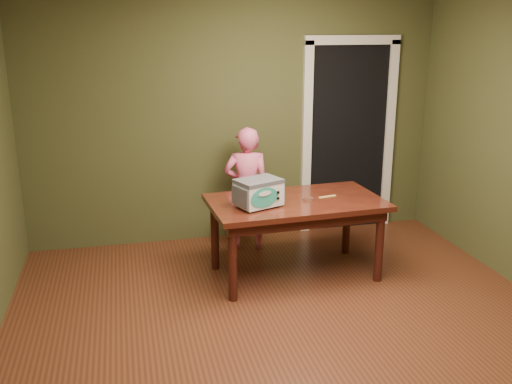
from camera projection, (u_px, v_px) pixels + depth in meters
floor at (305, 352)px, 4.19m from camera, size 5.00×5.00×0.00m
room_shell at (311, 122)px, 3.71m from camera, size 4.52×5.02×2.61m
doorway at (338, 134)px, 6.78m from camera, size 1.10×0.66×2.25m
dining_table at (296, 210)px, 5.31m from camera, size 1.65×0.99×0.75m
toy_oven at (258, 192)px, 5.05m from camera, size 0.47×0.40×0.25m
baking_pan at (308, 199)px, 5.28m from camera, size 0.10×0.10×0.02m
spatula at (327, 196)px, 5.37m from camera, size 0.18×0.06×0.01m
child at (247, 189)px, 5.97m from camera, size 0.53×0.40×1.31m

